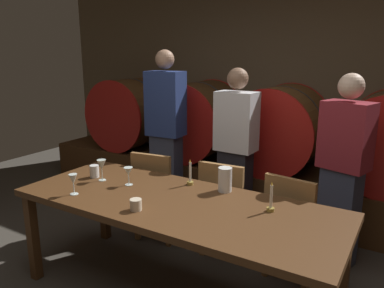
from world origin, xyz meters
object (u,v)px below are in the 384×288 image
(wine_barrel_left, at_px, (197,120))
(cup_left, at_px, (94,171))
(dining_table, at_px, (176,210))
(pitcher, at_px, (225,179))
(wine_barrel_center, at_px, (280,129))
(chair_right, at_px, (293,222))
(cup_right, at_px, (136,205))
(wine_barrel_far_left, at_px, (132,113))
(guest_left, at_px, (166,134))
(chair_left, at_px, (157,191))
(candle_right, at_px, (271,203))
(wine_glass_center, at_px, (73,180))
(candle_left, at_px, (190,178))
(chair_center, at_px, (225,204))
(guest_center, at_px, (236,152))
(wine_glass_right, at_px, (128,172))
(guest_right, at_px, (343,171))
(wine_glass_left, at_px, (102,165))

(wine_barrel_left, height_order, cup_left, wine_barrel_left)
(dining_table, height_order, pitcher, pitcher)
(wine_barrel_center, xyz_separation_m, chair_right, (0.56, -1.26, -0.47))
(dining_table, relative_size, cup_right, 29.73)
(wine_barrel_far_left, xyz_separation_m, guest_left, (1.12, -0.79, -0.03))
(wine_barrel_left, height_order, chair_left, wine_barrel_left)
(candle_right, relative_size, wine_glass_center, 1.33)
(chair_right, bearing_deg, candle_left, 32.02)
(wine_barrel_left, bearing_deg, dining_table, -63.76)
(wine_barrel_center, bearing_deg, chair_right, -66.13)
(dining_table, relative_size, chair_right, 2.68)
(candle_right, bearing_deg, wine_barrel_center, 106.93)
(chair_right, bearing_deg, chair_center, 2.96)
(guest_center, height_order, wine_glass_right, guest_center)
(chair_center, height_order, pitcher, pitcher)
(chair_center, xyz_separation_m, guest_right, (0.88, 0.39, 0.34))
(chair_center, relative_size, candle_right, 4.26)
(guest_left, xyz_separation_m, guest_right, (1.80, -0.03, -0.10))
(cup_left, distance_m, cup_right, 0.81)
(dining_table, relative_size, chair_left, 2.68)
(guest_left, bearing_deg, candle_right, 143.58)
(wine_barrel_center, xyz_separation_m, pitcher, (0.11, -1.58, -0.10))
(dining_table, bearing_deg, wine_barrel_center, 86.86)
(chair_right, xyz_separation_m, guest_center, (-0.74, 0.51, 0.35))
(candle_left, relative_size, cup_left, 2.03)
(guest_center, xyz_separation_m, wine_glass_left, (-0.67, -1.13, 0.05))
(chair_center, bearing_deg, candle_right, 133.78)
(wine_barrel_center, distance_m, cup_left, 2.09)
(chair_left, xyz_separation_m, chair_right, (1.32, 0.01, 0.00))
(wine_glass_center, relative_size, cup_right, 1.97)
(chair_right, bearing_deg, guest_center, -26.81)
(wine_barrel_far_left, height_order, guest_left, guest_left)
(wine_glass_right, bearing_deg, pitcher, 21.10)
(chair_left, relative_size, cup_right, 11.11)
(guest_left, height_order, candle_left, guest_left)
(wine_barrel_far_left, height_order, pitcher, wine_barrel_far_left)
(dining_table, relative_size, chair_center, 2.68)
(candle_right, bearing_deg, dining_table, -165.06)
(guest_left, bearing_deg, dining_table, 123.69)
(wine_barrel_left, relative_size, wine_glass_right, 6.57)
(pitcher, height_order, cup_left, pitcher)
(guest_left, height_order, cup_right, guest_left)
(candle_right, distance_m, wine_glass_center, 1.42)
(cup_left, bearing_deg, pitcher, 14.31)
(wine_barrel_center, relative_size, chair_left, 1.08)
(chair_center, relative_size, cup_right, 11.11)
(guest_left, relative_size, wine_glass_left, 10.35)
(pitcher, xyz_separation_m, wine_glass_right, (-0.71, -0.27, 0.01))
(wine_glass_left, xyz_separation_m, wine_glass_right, (0.26, 0.03, -0.02))
(wine_glass_center, bearing_deg, guest_left, 96.69)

